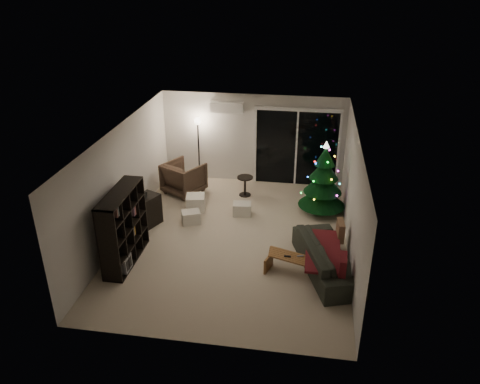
# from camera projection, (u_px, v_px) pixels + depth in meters

# --- Properties ---
(room) EXTENTS (6.50, 7.51, 2.60)m
(room) POSITION_uv_depth(u_px,v_px,m) (262.00, 173.00, 11.33)
(room) COLOR beige
(room) RESTS_ON ground
(bookshelf) EXTENTS (0.90, 1.62, 1.58)m
(bookshelf) POSITION_uv_depth(u_px,v_px,m) (114.00, 226.00, 9.46)
(bookshelf) COLOR black
(bookshelf) RESTS_ON floor
(media_cabinet) EXTENTS (0.89, 1.27, 0.74)m
(media_cabinet) POSITION_uv_depth(u_px,v_px,m) (138.00, 215.00, 10.74)
(media_cabinet) COLOR black
(media_cabinet) RESTS_ON floor
(stereo) EXTENTS (0.38, 0.45, 0.16)m
(stereo) POSITION_uv_depth(u_px,v_px,m) (136.00, 198.00, 10.54)
(stereo) COLOR black
(stereo) RESTS_ON media_cabinet
(armchair) EXTENTS (1.26, 1.27, 0.86)m
(armchair) POSITION_uv_depth(u_px,v_px,m) (184.00, 178.00, 12.51)
(armchair) COLOR brown
(armchair) RESTS_ON floor
(ottoman) EXTENTS (0.53, 0.53, 0.41)m
(ottoman) POSITION_uv_depth(u_px,v_px,m) (196.00, 203.00, 11.67)
(ottoman) COLOR white
(ottoman) RESTS_ON floor
(cardboard_box_a) EXTENTS (0.52, 0.46, 0.30)m
(cardboard_box_a) POSITION_uv_depth(u_px,v_px,m) (191.00, 217.00, 11.12)
(cardboard_box_a) COLOR silver
(cardboard_box_a) RESTS_ON floor
(cardboard_box_b) EXTENTS (0.47, 0.38, 0.31)m
(cardboard_box_b) POSITION_uv_depth(u_px,v_px,m) (242.00, 209.00, 11.50)
(cardboard_box_b) COLOR silver
(cardboard_box_b) RESTS_ON floor
(side_table) EXTENTS (0.55, 0.55, 0.53)m
(side_table) POSITION_uv_depth(u_px,v_px,m) (245.00, 186.00, 12.43)
(side_table) COLOR black
(side_table) RESTS_ON floor
(floor_lamp) EXTENTS (0.29, 0.29, 1.82)m
(floor_lamp) POSITION_uv_depth(u_px,v_px,m) (199.00, 152.00, 12.93)
(floor_lamp) COLOR black
(floor_lamp) RESTS_ON floor
(sofa) EXTENTS (1.50, 2.34, 0.64)m
(sofa) POSITION_uv_depth(u_px,v_px,m) (328.00, 257.00, 9.30)
(sofa) COLOR #31362E
(sofa) RESTS_ON floor
(sofa_throw) EXTENTS (0.68, 1.57, 0.05)m
(sofa_throw) POSITION_uv_depth(u_px,v_px,m) (323.00, 251.00, 9.25)
(sofa_throw) COLOR #591511
(sofa_throw) RESTS_ON sofa
(cushion_a) EXTENTS (0.16, 0.43, 0.42)m
(cushion_a) POSITION_uv_depth(u_px,v_px,m) (340.00, 231.00, 9.73)
(cushion_a) COLOR #8C603E
(cushion_a) RESTS_ON sofa
(cushion_b) EXTENTS (0.15, 0.43, 0.42)m
(cushion_b) POSITION_uv_depth(u_px,v_px,m) (343.00, 266.00, 8.57)
(cushion_b) COLOR #591511
(cushion_b) RESTS_ON sofa
(coffee_table) EXTENTS (1.17, 0.72, 0.35)m
(coffee_table) POSITION_uv_depth(u_px,v_px,m) (295.00, 265.00, 9.31)
(coffee_table) COLOR brown
(coffee_table) RESTS_ON floor
(remote_a) EXTENTS (0.14, 0.04, 0.02)m
(remote_a) POSITION_uv_depth(u_px,v_px,m) (287.00, 256.00, 9.25)
(remote_a) COLOR black
(remote_a) RESTS_ON coffee_table
(remote_b) EXTENTS (0.13, 0.08, 0.02)m
(remote_b) POSITION_uv_depth(u_px,v_px,m) (300.00, 256.00, 9.26)
(remote_b) COLOR slate
(remote_b) RESTS_ON coffee_table
(christmas_tree) EXTENTS (1.17, 1.17, 1.87)m
(christmas_tree) POSITION_uv_depth(u_px,v_px,m) (324.00, 178.00, 11.26)
(christmas_tree) COLOR black
(christmas_tree) RESTS_ON floor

